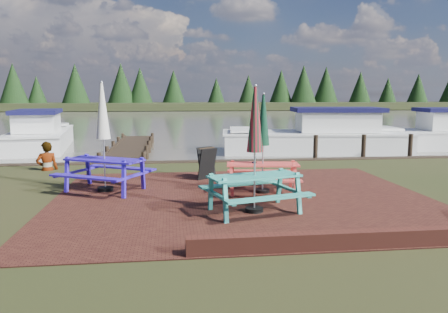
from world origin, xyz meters
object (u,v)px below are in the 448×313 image
at_px(boat_far, 439,136).
at_px(person, 46,142).
at_px(picnic_table_blue, 104,154).
at_px(jetty, 132,146).
at_px(picnic_table_red, 263,159).
at_px(boat_near, 319,138).
at_px(chalkboard, 207,163).
at_px(boat_jetty, 41,136).
at_px(picnic_table_teal, 255,169).

bearing_deg(boat_far, person, 111.89).
xyz_separation_m(picnic_table_blue, jetty, (-0.09, 9.01, -0.86)).
bearing_deg(picnic_table_red, boat_near, 70.94).
bearing_deg(boat_far, picnic_table_red, 135.92).
relative_size(chalkboard, boat_jetty, 0.12).
bearing_deg(picnic_table_blue, boat_near, 72.29).
xyz_separation_m(picnic_table_red, picnic_table_blue, (-4.00, 0.70, 0.10)).
relative_size(picnic_table_teal, boat_near, 0.30).
relative_size(chalkboard, boat_near, 0.11).
distance_m(picnic_table_teal, chalkboard, 3.89).
height_order(picnic_table_teal, picnic_table_red, picnic_table_teal).
height_order(chalkboard, boat_jetty, boat_jetty).
distance_m(picnic_table_red, boat_near, 9.83).
xyz_separation_m(picnic_table_teal, chalkboard, (-0.69, 3.80, -0.45)).
height_order(picnic_table_red, person, picnic_table_red).
bearing_deg(picnic_table_blue, jetty, 119.49).
relative_size(picnic_table_blue, boat_near, 0.32).
bearing_deg(person, boat_jetty, -88.71).
bearing_deg(jetty, boat_jetty, 156.22).
relative_size(jetty, boat_near, 1.04).
bearing_deg(picnic_table_teal, boat_jetty, 105.36).
bearing_deg(chalkboard, picnic_table_red, -93.01).
relative_size(boat_jetty, person, 4.06).
relative_size(picnic_table_blue, chalkboard, 2.97).
height_order(picnic_table_red, jetty, picnic_table_red).
xyz_separation_m(picnic_table_teal, person, (-5.81, 5.96, 0.01)).
bearing_deg(picnic_table_teal, picnic_table_red, 57.14).
relative_size(picnic_table_red, boat_far, 0.34).
relative_size(picnic_table_blue, jetty, 0.31).
bearing_deg(person, chalkboard, 141.39).
bearing_deg(boat_jetty, picnic_table_teal, -66.85).
height_order(picnic_table_teal, picnic_table_blue, picnic_table_blue).
height_order(picnic_table_teal, boat_far, picnic_table_teal).
relative_size(jetty, boat_jetty, 1.18).
relative_size(picnic_table_red, picnic_table_blue, 0.90).
xyz_separation_m(jetty, person, (-2.27, -5.55, 0.83)).
bearing_deg(picnic_table_blue, chalkboard, 54.05).
relative_size(picnic_table_teal, picnic_table_blue, 0.96).
relative_size(picnic_table_teal, boat_jetty, 0.35).
height_order(picnic_table_red, chalkboard, picnic_table_red).
xyz_separation_m(picnic_table_teal, boat_near, (5.06, 10.55, -0.45)).
distance_m(picnic_table_teal, person, 8.32).
xyz_separation_m(chalkboard, boat_jetty, (-7.44, 9.74, -0.04)).
height_order(picnic_table_teal, boat_near, picnic_table_teal).
bearing_deg(jetty, person, -112.27).
distance_m(picnic_table_teal, boat_near, 11.71).
bearing_deg(picnic_table_blue, picnic_table_teal, -7.19).
distance_m(picnic_table_red, boat_far, 14.21).
xyz_separation_m(picnic_table_blue, boat_jetty, (-4.69, 11.03, -0.54)).
bearing_deg(picnic_table_red, chalkboard, 130.42).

